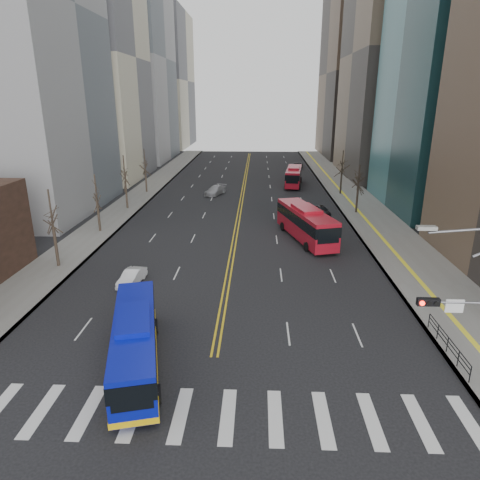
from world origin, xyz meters
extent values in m
plane|color=black|center=(0.00, 0.00, 0.00)|extent=(220.00, 220.00, 0.00)
cube|color=slate|center=(17.50, 45.00, 0.07)|extent=(7.00, 130.00, 0.15)
cube|color=slate|center=(-16.50, 45.00, 0.07)|extent=(5.00, 130.00, 0.15)
cube|color=silver|center=(-8.27, 0.00, 0.01)|extent=(0.70, 4.00, 0.01)
cube|color=silver|center=(-5.91, 0.00, 0.01)|extent=(0.70, 4.00, 0.01)
cube|color=silver|center=(-3.55, 0.00, 0.01)|extent=(0.70, 4.00, 0.01)
cube|color=silver|center=(-1.18, 0.00, 0.01)|extent=(0.70, 4.00, 0.01)
cube|color=silver|center=(1.18, 0.00, 0.01)|extent=(0.70, 4.00, 0.01)
cube|color=silver|center=(3.55, 0.00, 0.01)|extent=(0.70, 4.00, 0.01)
cube|color=silver|center=(5.91, 0.00, 0.01)|extent=(0.70, 4.00, 0.01)
cube|color=silver|center=(8.27, 0.00, 0.01)|extent=(0.70, 4.00, 0.01)
cube|color=silver|center=(10.64, 0.00, 0.01)|extent=(0.70, 4.00, 0.01)
cube|color=silver|center=(13.00, 0.00, 0.01)|extent=(0.70, 4.00, 0.01)
cube|color=gold|center=(-0.20, 55.00, 0.01)|extent=(0.15, 100.00, 0.01)
cube|color=gold|center=(0.20, 55.00, 0.01)|extent=(0.15, 100.00, 0.01)
cube|color=#ADA68C|center=(-31.00, 66.00, 22.00)|extent=(22.00, 22.00, 44.00)
cube|color=gray|center=(-30.00, 93.00, 24.00)|extent=(20.00, 26.00, 48.00)
cube|color=#7C6956|center=(30.00, 71.00, 23.00)|extent=(20.00, 26.00, 46.00)
cube|color=#ADA68C|center=(-29.00, 125.00, 20.00)|extent=(18.00, 30.00, 40.00)
cube|color=brown|center=(29.00, 103.00, 21.00)|extent=(18.00, 30.00, 42.00)
cylinder|color=slate|center=(12.95, 2.00, 5.50)|extent=(4.50, 0.12, 0.12)
cube|color=black|center=(11.00, 2.00, 5.50)|extent=(1.10, 0.28, 0.38)
cylinder|color=#FF190C|center=(10.65, 1.84, 5.50)|extent=(0.24, 0.08, 0.24)
cylinder|color=black|center=(11.00, 1.84, 5.50)|extent=(0.24, 0.08, 0.24)
cylinder|color=black|center=(11.35, 1.84, 5.50)|extent=(0.24, 0.08, 0.24)
cube|color=white|center=(12.30, 2.00, 5.30)|extent=(0.90, 0.06, 0.70)
cube|color=#999993|center=(10.40, 2.00, 9.30)|extent=(0.90, 0.35, 0.18)
cube|color=black|center=(14.30, 6.00, 1.15)|extent=(0.04, 6.00, 0.04)
cylinder|color=black|center=(14.30, 3.00, 0.65)|extent=(0.06, 0.06, 1.00)
cylinder|color=black|center=(14.30, 4.50, 0.65)|extent=(0.06, 0.06, 1.00)
cylinder|color=black|center=(14.30, 6.00, 0.65)|extent=(0.06, 0.06, 1.00)
cylinder|color=black|center=(14.30, 7.50, 0.65)|extent=(0.06, 0.06, 1.00)
cylinder|color=black|center=(14.30, 9.00, 0.65)|extent=(0.06, 0.06, 1.00)
cylinder|color=black|center=(-16.00, 19.00, 1.95)|extent=(0.28, 0.28, 3.90)
cylinder|color=black|center=(-16.00, 30.00, 1.80)|extent=(0.28, 0.28, 3.60)
cylinder|color=black|center=(-16.00, 41.00, 2.00)|extent=(0.28, 0.28, 4.00)
cylinder|color=black|center=(-16.00, 52.00, 1.90)|extent=(0.28, 0.28, 3.80)
cylinder|color=black|center=(16.00, 40.00, 1.75)|extent=(0.28, 0.28, 3.50)
cylinder|color=black|center=(16.00, 52.00, 1.88)|extent=(0.28, 0.28, 3.75)
cube|color=#0B14A5|center=(-4.47, 4.00, 1.65)|extent=(4.93, 11.26, 2.59)
cube|color=black|center=(-4.47, 4.00, 2.17)|extent=(4.99, 11.30, 0.94)
cube|color=#0B14A5|center=(-4.47, 4.00, 3.04)|extent=(2.73, 4.20, 0.40)
cube|color=yellow|center=(-4.47, 4.00, 0.55)|extent=(4.99, 11.30, 0.35)
cylinder|color=black|center=(-4.72, 0.29, 0.50)|extent=(0.54, 1.04, 1.00)
cylinder|color=black|center=(-2.49, 0.86, 0.50)|extent=(0.54, 1.04, 1.00)
cylinder|color=black|center=(-6.45, 7.14, 0.50)|extent=(0.54, 1.04, 1.00)
cylinder|color=black|center=(-4.22, 7.71, 0.50)|extent=(0.54, 1.04, 1.00)
cube|color=#A41120|center=(7.86, 28.23, 1.89)|extent=(5.81, 12.05, 3.07)
cube|color=black|center=(7.86, 28.23, 2.47)|extent=(5.87, 12.09, 1.10)
cube|color=#A41120|center=(7.86, 28.23, 3.52)|extent=(3.19, 4.55, 0.40)
cylinder|color=black|center=(7.61, 24.24, 0.50)|extent=(0.56, 1.04, 1.00)
cylinder|color=black|center=(10.18, 24.98, 0.50)|extent=(0.56, 1.04, 1.00)
cylinder|color=black|center=(5.54, 31.48, 0.50)|extent=(0.56, 1.04, 1.00)
cylinder|color=black|center=(8.11, 32.22, 0.50)|extent=(0.56, 1.04, 1.00)
cube|color=#A41120|center=(8.89, 59.14, 1.71)|extent=(3.70, 10.76, 2.72)
cube|color=black|center=(8.89, 59.14, 2.25)|extent=(3.77, 10.78, 0.98)
cube|color=#A41120|center=(8.89, 59.14, 3.17)|extent=(2.37, 3.90, 0.40)
cylinder|color=black|center=(7.28, 55.94, 0.50)|extent=(0.42, 1.03, 1.00)
cylinder|color=black|center=(9.65, 55.64, 0.50)|extent=(0.42, 1.03, 1.00)
cylinder|color=black|center=(8.12, 62.63, 0.50)|extent=(0.42, 1.03, 1.00)
cylinder|color=black|center=(10.50, 62.33, 0.50)|extent=(0.42, 1.03, 1.00)
imported|color=white|center=(-8.05, 15.50, 0.61)|extent=(1.82, 3.86, 1.22)
imported|color=black|center=(11.16, 38.99, 0.62)|extent=(2.43, 3.91, 1.24)
imported|color=#9B9BA0|center=(-4.40, 50.88, 0.72)|extent=(3.75, 5.36, 1.44)
imported|color=black|center=(11.24, 78.44, 0.64)|extent=(2.79, 4.84, 1.27)
camera|label=1|loc=(2.54, -17.37, 15.06)|focal=32.00mm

